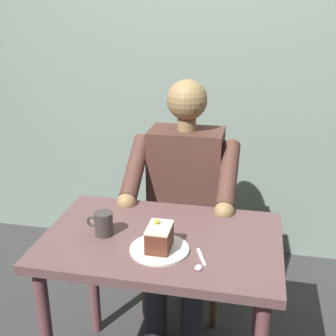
# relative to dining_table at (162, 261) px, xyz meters

# --- Properties ---
(cafe_rear_panel) EXTENTS (6.40, 0.12, 3.00)m
(cafe_rear_panel) POSITION_rel_dining_table_xyz_m (0.00, -1.25, 0.88)
(cafe_rear_panel) COLOR gray
(cafe_rear_panel) RESTS_ON ground
(dining_table) EXTENTS (0.92, 0.61, 0.73)m
(dining_table) POSITION_rel_dining_table_xyz_m (0.00, 0.00, 0.00)
(dining_table) COLOR brown
(dining_table) RESTS_ON ground
(chair) EXTENTS (0.42, 0.42, 0.90)m
(chair) POSITION_rel_dining_table_xyz_m (0.00, -0.65, -0.13)
(chair) COLOR brown
(chair) RESTS_ON ground
(seated_person) EXTENTS (0.53, 0.58, 1.25)m
(seated_person) POSITION_rel_dining_table_xyz_m (0.00, -0.48, 0.03)
(seated_person) COLOR #4D2D26
(seated_person) RESTS_ON ground
(dessert_plate) EXTENTS (0.22, 0.22, 0.01)m
(dessert_plate) POSITION_rel_dining_table_xyz_m (-0.01, 0.10, 0.12)
(dessert_plate) COLOR white
(dessert_plate) RESTS_ON dining_table
(cake_slice) EXTENTS (0.09, 0.12, 0.11)m
(cake_slice) POSITION_rel_dining_table_xyz_m (-0.01, 0.10, 0.17)
(cake_slice) COLOR #5B2B1D
(cake_slice) RESTS_ON dessert_plate
(coffee_cup) EXTENTS (0.11, 0.07, 0.09)m
(coffee_cup) POSITION_rel_dining_table_xyz_m (0.23, 0.03, 0.16)
(coffee_cup) COLOR #38322F
(coffee_cup) RESTS_ON dining_table
(dessert_spoon) EXTENTS (0.05, 0.14, 0.01)m
(dessert_spoon) POSITION_rel_dining_table_xyz_m (-0.17, 0.15, 0.11)
(dessert_spoon) COLOR silver
(dessert_spoon) RESTS_ON dining_table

